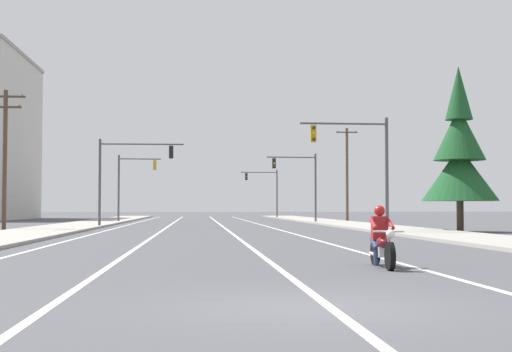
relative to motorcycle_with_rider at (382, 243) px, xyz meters
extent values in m
plane|color=#47474C|center=(-2.70, -6.43, -0.59)|extent=(400.00, 400.00, 0.00)
cube|color=beige|center=(-2.45, 38.57, -0.58)|extent=(0.16, 100.00, 0.01)
cube|color=beige|center=(-6.42, 38.57, -0.58)|extent=(0.16, 100.00, 0.01)
cube|color=beige|center=(0.79, 38.57, -0.58)|extent=(0.16, 100.00, 0.01)
cube|color=beige|center=(-9.74, 38.57, -0.58)|extent=(0.16, 100.00, 0.01)
cube|color=#9E998E|center=(7.60, 33.57, -0.52)|extent=(4.40, 110.00, 0.14)
cube|color=#9E998E|center=(-13.00, 33.57, -0.52)|extent=(4.40, 110.00, 0.14)
cylinder|color=black|center=(-0.03, -0.82, -0.27)|extent=(0.14, 0.64, 0.64)
cylinder|color=black|center=(0.03, 0.72, -0.27)|extent=(0.14, 0.64, 0.64)
cylinder|color=silver|center=(-0.02, -0.72, 0.05)|extent=(0.08, 0.33, 0.68)
sphere|color=white|center=(-0.03, -0.87, 0.23)|extent=(0.20, 0.20, 0.20)
cylinder|color=silver|center=(-0.02, -0.67, 0.28)|extent=(0.70, 0.07, 0.04)
ellipsoid|color=maroon|center=(0.00, -0.17, 0.01)|extent=(0.34, 0.57, 0.28)
cube|color=silver|center=(0.00, -0.05, -0.22)|extent=(0.26, 0.45, 0.24)
cube|color=black|center=(0.01, 0.27, -0.05)|extent=(0.30, 0.53, 0.12)
cube|color=maroon|center=(0.03, 0.67, 0.03)|extent=(0.21, 0.37, 0.08)
cylinder|color=silver|center=(-0.13, 0.35, -0.29)|extent=(0.10, 0.55, 0.08)
cube|color=maroon|center=(0.01, 0.23, 0.33)|extent=(0.37, 0.25, 0.56)
sphere|color=#B21919|center=(0.01, 0.21, 0.74)|extent=(0.26, 0.26, 0.26)
cylinder|color=navy|center=(0.14, 0.09, -0.05)|extent=(0.16, 0.44, 0.30)
cylinder|color=navy|center=(0.16, -0.10, -0.35)|extent=(0.12, 0.16, 0.35)
cylinder|color=maroon|center=(0.20, -0.04, 0.43)|extent=(0.12, 0.53, 0.27)
cylinder|color=navy|center=(-0.14, 0.09, -0.05)|extent=(0.16, 0.44, 0.30)
cylinder|color=navy|center=(-0.16, -0.08, -0.35)|extent=(0.12, 0.16, 0.35)
cylinder|color=maroon|center=(-0.20, -0.02, 0.43)|extent=(0.12, 0.53, 0.27)
cylinder|color=#47474C|center=(5.76, 20.80, 2.51)|extent=(0.18, 0.18, 6.20)
cylinder|color=#47474C|center=(3.42, 20.76, 5.26)|extent=(4.67, 0.18, 0.11)
cube|color=#B79319|center=(1.79, 20.74, 4.71)|extent=(0.30, 0.24, 0.90)
sphere|color=black|center=(1.79, 20.58, 5.01)|extent=(0.18, 0.18, 0.18)
sphere|color=orange|center=(1.79, 20.58, 4.71)|extent=(0.18, 0.18, 0.18)
sphere|color=black|center=(1.79, 20.58, 4.41)|extent=(0.18, 0.18, 0.18)
cylinder|color=#47474C|center=(-11.13, 34.20, 2.51)|extent=(0.18, 0.18, 6.20)
cylinder|color=#47474C|center=(-8.21, 34.16, 5.26)|extent=(5.85, 0.19, 0.11)
cube|color=black|center=(-6.16, 34.13, 4.71)|extent=(0.30, 0.24, 0.90)
sphere|color=black|center=(-6.16, 34.29, 5.01)|extent=(0.18, 0.18, 0.18)
sphere|color=orange|center=(-6.16, 34.29, 4.71)|extent=(0.18, 0.18, 0.18)
sphere|color=black|center=(-6.16, 34.29, 4.41)|extent=(0.18, 0.18, 0.18)
cylinder|color=#47474C|center=(6.23, 46.58, 2.51)|extent=(0.18, 0.18, 6.20)
cylinder|color=#47474C|center=(4.02, 46.46, 5.26)|extent=(4.42, 0.34, 0.11)
cube|color=black|center=(2.47, 46.38, 4.71)|extent=(0.31, 0.26, 0.90)
sphere|color=black|center=(2.48, 46.22, 5.01)|extent=(0.18, 0.18, 0.18)
sphere|color=orange|center=(2.48, 46.22, 4.71)|extent=(0.18, 0.18, 0.18)
sphere|color=black|center=(2.48, 46.22, 4.41)|extent=(0.18, 0.18, 0.18)
cylinder|color=#47474C|center=(-11.49, 49.71, 2.51)|extent=(0.18, 0.18, 6.20)
cylinder|color=#47474C|center=(-9.57, 49.81, 5.26)|extent=(3.85, 0.31, 0.11)
cube|color=#B79319|center=(-8.23, 49.88, 4.71)|extent=(0.31, 0.26, 0.90)
sphere|color=black|center=(-8.24, 50.04, 5.01)|extent=(0.18, 0.18, 0.18)
sphere|color=orange|center=(-8.24, 50.04, 4.71)|extent=(0.18, 0.18, 0.18)
sphere|color=black|center=(-8.24, 50.04, 4.41)|extent=(0.18, 0.18, 0.18)
cylinder|color=#47474C|center=(5.87, 74.26, 2.51)|extent=(0.18, 0.18, 6.20)
cylinder|color=#47474C|center=(3.55, 74.24, 5.26)|extent=(4.63, 0.16, 0.11)
cube|color=black|center=(1.94, 74.22, 4.71)|extent=(0.30, 0.24, 0.90)
sphere|color=black|center=(1.94, 74.06, 5.01)|extent=(0.18, 0.18, 0.18)
sphere|color=orange|center=(1.94, 74.06, 4.71)|extent=(0.18, 0.18, 0.18)
sphere|color=black|center=(1.94, 74.06, 4.41)|extent=(0.18, 0.18, 0.18)
cylinder|color=#4C3828|center=(-16.05, 28.11, 3.71)|extent=(0.26, 0.26, 8.59)
cube|color=#4C3828|center=(-16.05, 28.11, 7.61)|extent=(2.37, 0.12, 0.12)
cylinder|color=slate|center=(-15.05, 28.11, 7.71)|extent=(0.08, 0.08, 0.12)
cube|color=#4C3828|center=(-16.05, 28.11, 6.96)|extent=(1.92, 0.12, 0.12)
cylinder|color=slate|center=(-15.24, 28.11, 7.06)|extent=(0.08, 0.08, 0.12)
cylinder|color=brown|center=(10.20, 51.81, 3.96)|extent=(0.26, 0.26, 9.10)
cube|color=brown|center=(10.20, 51.81, 8.11)|extent=(2.11, 0.12, 0.12)
cylinder|color=slate|center=(9.31, 51.81, 8.21)|extent=(0.08, 0.08, 0.12)
cylinder|color=slate|center=(11.09, 51.81, 8.21)|extent=(0.08, 0.08, 0.12)
cylinder|color=#423023|center=(10.60, 23.04, 0.30)|extent=(0.39, 0.39, 1.77)
cone|color=#194C23|center=(10.60, 23.04, 2.73)|extent=(4.32, 4.32, 3.10)
cone|color=#194C23|center=(10.60, 23.04, 5.05)|extent=(2.94, 2.94, 3.10)
cone|color=#194C23|center=(10.60, 23.04, 7.38)|extent=(1.56, 1.56, 3.10)
camera|label=1|loc=(-4.34, -16.55, 0.83)|focal=50.19mm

